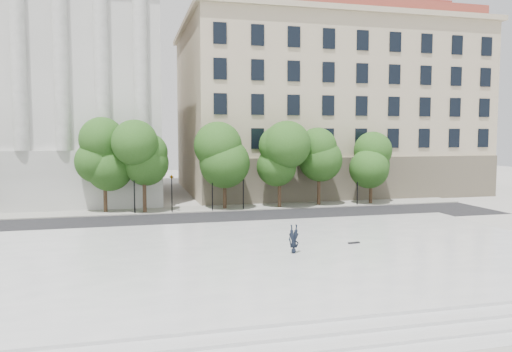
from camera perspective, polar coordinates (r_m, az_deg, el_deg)
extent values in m
plane|color=#ADAAA4|center=(27.15, -2.65, -11.42)|extent=(160.00, 160.00, 0.00)
cube|color=silver|center=(29.93, -3.82, -9.44)|extent=(44.00, 22.00, 0.45)
cube|color=black|center=(44.50, -7.32, -5.02)|extent=(60.00, 8.00, 0.02)
cube|color=#9C9A90|center=(50.38, -8.14, -3.82)|extent=(60.00, 4.00, 0.12)
cube|color=silver|center=(65.80, -24.80, 8.67)|extent=(30.00, 26.00, 25.00)
cube|color=tan|center=(69.35, 7.17, 7.20)|extent=(36.00, 26.00, 21.00)
cube|color=#9D3A32|center=(70.83, 7.28, 16.78)|extent=(34.00, 24.00, 1.40)
cylinder|color=black|center=(48.35, -9.59, -2.18)|extent=(0.10, 0.10, 3.50)
imported|color=black|center=(48.14, -9.63, 0.35)|extent=(0.45, 1.95, 0.78)
cylinder|color=black|center=(48.81, -5.01, -2.06)|extent=(0.10, 0.10, 3.50)
imported|color=black|center=(48.60, -5.03, 0.40)|extent=(0.61, 1.79, 0.71)
imported|color=black|center=(30.34, 4.34, -8.35)|extent=(0.67, 1.75, 0.47)
cube|color=black|center=(33.53, 11.14, -7.49)|extent=(0.83, 0.31, 0.08)
cube|color=silver|center=(19.31, 2.67, -17.86)|extent=(44.00, 1.00, 0.30)
cube|color=silver|center=(18.47, 3.62, -19.22)|extent=(44.00, 1.00, 0.15)
cylinder|color=#382619|center=(50.05, -16.84, -2.46)|extent=(0.36, 0.36, 2.84)
sphere|color=#204814|center=(49.72, -16.94, 1.95)|extent=(4.20, 4.20, 4.20)
cylinder|color=#382619|center=(48.85, -12.61, -2.48)|extent=(0.36, 0.36, 2.95)
sphere|color=#204814|center=(48.51, -12.70, 2.21)|extent=(4.19, 4.19, 4.19)
cylinder|color=#382619|center=(50.25, -3.59, -2.41)|extent=(0.36, 0.36, 2.54)
sphere|color=#204814|center=(49.94, -3.61, 1.51)|extent=(4.48, 4.48, 4.48)
cylinder|color=#382619|center=(51.18, 2.70, -2.20)|extent=(0.36, 0.36, 2.67)
sphere|color=#204814|center=(50.86, 2.72, 1.86)|extent=(4.52, 4.52, 4.52)
cylinder|color=#382619|center=(53.21, 7.19, -1.80)|extent=(0.36, 0.36, 2.96)
sphere|color=#204814|center=(52.90, 7.23, 2.52)|extent=(4.32, 4.32, 4.32)
cylinder|color=#382619|center=(55.38, 12.97, -1.78)|extent=(0.36, 0.36, 2.67)
sphere|color=#204814|center=(55.09, 13.04, 1.97)|extent=(3.59, 3.59, 3.59)
cylinder|color=black|center=(48.48, -13.72, -2.06)|extent=(0.12, 0.12, 3.78)
cube|color=black|center=(48.29, -13.76, 0.17)|extent=(0.60, 0.06, 0.06)
sphere|color=white|center=(48.29, -14.12, 0.28)|extent=(0.28, 0.28, 0.28)
sphere|color=white|center=(48.29, -13.41, 0.29)|extent=(0.28, 0.28, 0.28)
cylinder|color=black|center=(49.68, -1.46, -1.67)|extent=(0.12, 0.12, 3.94)
cube|color=black|center=(49.49, -1.46, 0.59)|extent=(0.60, 0.06, 0.06)
sphere|color=white|center=(49.42, -1.80, 0.70)|extent=(0.28, 0.28, 0.28)
sphere|color=white|center=(49.55, -1.13, 0.72)|extent=(0.28, 0.28, 0.28)
cylinder|color=black|center=(53.75, 11.51, -1.25)|extent=(0.12, 0.12, 3.97)
cube|color=black|center=(53.58, 11.54, 0.86)|extent=(0.60, 0.06, 0.06)
sphere|color=white|center=(53.45, 11.26, 0.97)|extent=(0.28, 0.28, 0.28)
sphere|color=white|center=(53.71, 11.83, 0.97)|extent=(0.28, 0.28, 0.28)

